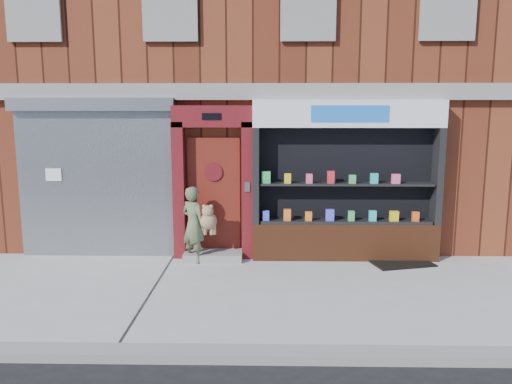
{
  "coord_description": "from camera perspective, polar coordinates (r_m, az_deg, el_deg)",
  "views": [
    {
      "loc": [
        0.24,
        -7.46,
        2.83
      ],
      "look_at": [
        0.08,
        1.0,
        1.42
      ],
      "focal_mm": 35.0,
      "sensor_mm": 36.0,
      "label": 1
    }
  ],
  "objects": [
    {
      "name": "building",
      "position": [
        13.51,
        0.09,
        14.42
      ],
      "size": [
        12.0,
        8.16,
        8.0
      ],
      "color": "#572213",
      "rests_on": "ground"
    },
    {
      "name": "shutter_bay",
      "position": [
        9.99,
        -17.84,
        2.6
      ],
      "size": [
        3.1,
        0.3,
        3.04
      ],
      "color": "gray",
      "rests_on": "ground"
    },
    {
      "name": "red_door_bay",
      "position": [
        9.47,
        -4.9,
        1.07
      ],
      "size": [
        1.52,
        0.58,
        2.9
      ],
      "color": "#5B0F15",
      "rests_on": "ground"
    },
    {
      "name": "doormat",
      "position": [
        9.77,
        16.13,
        -7.7
      ],
      "size": [
        1.26,
        1.02,
        0.03
      ],
      "primitive_type": "cube",
      "rotation": [
        0.0,
        0.0,
        0.25
      ],
      "color": "black",
      "rests_on": "ground"
    },
    {
      "name": "woman",
      "position": [
        9.33,
        -6.91,
        -3.61
      ],
      "size": [
        0.76,
        0.58,
        1.43
      ],
      "color": "#556140",
      "rests_on": "ground"
    },
    {
      "name": "ground",
      "position": [
        7.98,
        -0.7,
        -11.33
      ],
      "size": [
        80.0,
        80.0,
        0.0
      ],
      "primitive_type": "plane",
      "color": "#9E9E99",
      "rests_on": "ground"
    },
    {
      "name": "curb",
      "position": [
        6.0,
        -1.38,
        -18.1
      ],
      "size": [
        60.0,
        0.3,
        0.12
      ],
      "primitive_type": "cube",
      "color": "gray",
      "rests_on": "ground"
    },
    {
      "name": "pharmacy_bay",
      "position": [
        9.51,
        10.21,
        0.47
      ],
      "size": [
        3.5,
        0.41,
        3.0
      ],
      "color": "brown",
      "rests_on": "ground"
    }
  ]
}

